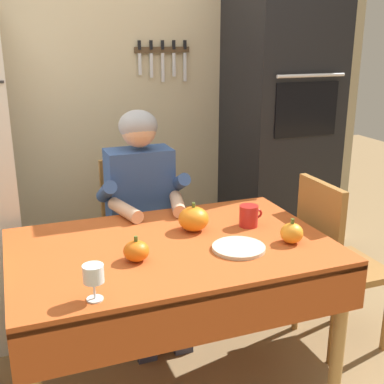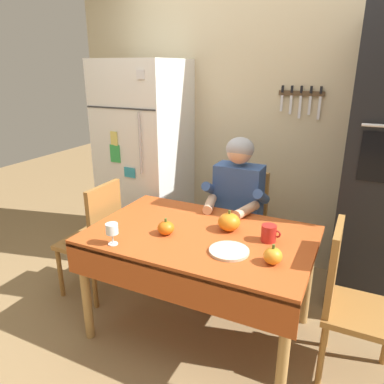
{
  "view_description": "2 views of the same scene",
  "coord_description": "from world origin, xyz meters",
  "px_view_note": "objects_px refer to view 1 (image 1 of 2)",
  "views": [
    {
      "loc": [
        -0.63,
        -1.82,
        1.62
      ],
      "look_at": [
        0.14,
        0.2,
        0.93
      ],
      "focal_mm": 46.34,
      "sensor_mm": 36.0,
      "label": 1
    },
    {
      "loc": [
        0.85,
        -1.8,
        1.74
      ],
      "look_at": [
        -0.13,
        0.25,
        0.95
      ],
      "focal_mm": 33.85,
      "sensor_mm": 36.0,
      "label": 2
    }
  ],
  "objects_px": {
    "chair_right_side": "(333,257)",
    "pumpkin_small": "(136,251)",
    "coffee_mug": "(249,216)",
    "wall_oven": "(279,126)",
    "wine_glass": "(93,275)",
    "pumpkin_large": "(292,233)",
    "chair_behind_person": "(136,230)",
    "pumpkin_medium": "(194,219)",
    "serving_tray": "(239,248)",
    "dining_table": "(173,263)",
    "seated_person": "(143,204)"
  },
  "relations": [
    {
      "from": "wine_glass",
      "to": "pumpkin_large",
      "type": "relative_size",
      "value": 1.17
    },
    {
      "from": "wall_oven",
      "to": "pumpkin_large",
      "type": "relative_size",
      "value": 18.57
    },
    {
      "from": "coffee_mug",
      "to": "wall_oven",
      "type": "bearing_deg",
      "value": 52.55
    },
    {
      "from": "chair_right_side",
      "to": "pumpkin_medium",
      "type": "distance_m",
      "value": 0.81
    },
    {
      "from": "chair_right_side",
      "to": "pumpkin_small",
      "type": "distance_m",
      "value": 1.13
    },
    {
      "from": "wall_oven",
      "to": "wine_glass",
      "type": "height_order",
      "value": "wall_oven"
    },
    {
      "from": "chair_behind_person",
      "to": "pumpkin_medium",
      "type": "distance_m",
      "value": 0.72
    },
    {
      "from": "wall_oven",
      "to": "chair_behind_person",
      "type": "xyz_separation_m",
      "value": [
        -1.02,
        -0.13,
        -0.54
      ]
    },
    {
      "from": "wall_oven",
      "to": "coffee_mug",
      "type": "xyz_separation_m",
      "value": [
        -0.63,
        -0.83,
        -0.26
      ]
    },
    {
      "from": "pumpkin_large",
      "to": "pumpkin_small",
      "type": "relative_size",
      "value": 1.05
    },
    {
      "from": "seated_person",
      "to": "wine_glass",
      "type": "xyz_separation_m",
      "value": [
        -0.43,
        -0.95,
        0.1
      ]
    },
    {
      "from": "wine_glass",
      "to": "pumpkin_large",
      "type": "xyz_separation_m",
      "value": [
        0.91,
        0.19,
        -0.05
      ]
    },
    {
      "from": "chair_right_side",
      "to": "coffee_mug",
      "type": "height_order",
      "value": "chair_right_side"
    },
    {
      "from": "wine_glass",
      "to": "pumpkin_small",
      "type": "relative_size",
      "value": 1.23
    },
    {
      "from": "wine_glass",
      "to": "pumpkin_large",
      "type": "distance_m",
      "value": 0.93
    },
    {
      "from": "coffee_mug",
      "to": "serving_tray",
      "type": "distance_m",
      "value": 0.29
    },
    {
      "from": "wine_glass",
      "to": "pumpkin_small",
      "type": "xyz_separation_m",
      "value": [
        0.22,
        0.26,
        -0.05
      ]
    },
    {
      "from": "chair_behind_person",
      "to": "pumpkin_large",
      "type": "relative_size",
      "value": 8.22
    },
    {
      "from": "chair_behind_person",
      "to": "chair_right_side",
      "type": "height_order",
      "value": "same"
    },
    {
      "from": "coffee_mug",
      "to": "wine_glass",
      "type": "distance_m",
      "value": 0.93
    },
    {
      "from": "dining_table",
      "to": "pumpkin_small",
      "type": "height_order",
      "value": "pumpkin_small"
    },
    {
      "from": "pumpkin_large",
      "to": "serving_tray",
      "type": "xyz_separation_m",
      "value": [
        -0.25,
        0.02,
        -0.04
      ]
    },
    {
      "from": "dining_table",
      "to": "pumpkin_medium",
      "type": "height_order",
      "value": "pumpkin_medium"
    },
    {
      "from": "dining_table",
      "to": "wine_glass",
      "type": "height_order",
      "value": "wine_glass"
    },
    {
      "from": "coffee_mug",
      "to": "serving_tray",
      "type": "xyz_separation_m",
      "value": [
        -0.17,
        -0.23,
        -0.04
      ]
    },
    {
      "from": "wine_glass",
      "to": "serving_tray",
      "type": "relative_size",
      "value": 0.58
    },
    {
      "from": "pumpkin_medium",
      "to": "pumpkin_large",
      "type": "bearing_deg",
      "value": -39.35
    },
    {
      "from": "chair_right_side",
      "to": "pumpkin_small",
      "type": "xyz_separation_m",
      "value": [
        -1.09,
        -0.15,
        0.27
      ]
    },
    {
      "from": "pumpkin_medium",
      "to": "serving_tray",
      "type": "height_order",
      "value": "pumpkin_medium"
    },
    {
      "from": "serving_tray",
      "to": "dining_table",
      "type": "bearing_deg",
      "value": 151.37
    },
    {
      "from": "chair_right_side",
      "to": "wine_glass",
      "type": "xyz_separation_m",
      "value": [
        -1.31,
        -0.4,
        0.32
      ]
    },
    {
      "from": "chair_behind_person",
      "to": "coffee_mug",
      "type": "xyz_separation_m",
      "value": [
        0.39,
        -0.7,
        0.28
      ]
    },
    {
      "from": "pumpkin_large",
      "to": "serving_tray",
      "type": "relative_size",
      "value": 0.49
    },
    {
      "from": "wine_glass",
      "to": "pumpkin_small",
      "type": "bearing_deg",
      "value": 49.79
    },
    {
      "from": "pumpkin_medium",
      "to": "serving_tray",
      "type": "distance_m",
      "value": 0.3
    },
    {
      "from": "pumpkin_medium",
      "to": "pumpkin_small",
      "type": "distance_m",
      "value": 0.41
    },
    {
      "from": "pumpkin_small",
      "to": "wall_oven",
      "type": "bearing_deg",
      "value": 39.21
    },
    {
      "from": "wall_oven",
      "to": "pumpkin_small",
      "type": "xyz_separation_m",
      "value": [
        -1.24,
        -1.01,
        -0.27
      ]
    },
    {
      "from": "seated_person",
      "to": "serving_tray",
      "type": "xyz_separation_m",
      "value": [
        0.22,
        -0.74,
        0.01
      ]
    },
    {
      "from": "chair_right_side",
      "to": "pumpkin_large",
      "type": "height_order",
      "value": "chair_right_side"
    },
    {
      "from": "chair_right_side",
      "to": "pumpkin_large",
      "type": "relative_size",
      "value": 8.22
    },
    {
      "from": "pumpkin_medium",
      "to": "pumpkin_small",
      "type": "bearing_deg",
      "value": -146.15
    },
    {
      "from": "wine_glass",
      "to": "chair_behind_person",
      "type": "bearing_deg",
      "value": 69.05
    },
    {
      "from": "seated_person",
      "to": "serving_tray",
      "type": "relative_size",
      "value": 5.42
    },
    {
      "from": "wine_glass",
      "to": "pumpkin_medium",
      "type": "distance_m",
      "value": 0.73
    },
    {
      "from": "dining_table",
      "to": "coffee_mug",
      "type": "height_order",
      "value": "coffee_mug"
    },
    {
      "from": "wall_oven",
      "to": "pumpkin_medium",
      "type": "xyz_separation_m",
      "value": [
        -0.9,
        -0.78,
        -0.25
      ]
    },
    {
      "from": "wall_oven",
      "to": "pumpkin_large",
      "type": "xyz_separation_m",
      "value": [
        -0.55,
        -1.08,
        -0.26
      ]
    },
    {
      "from": "chair_behind_person",
      "to": "pumpkin_medium",
      "type": "height_order",
      "value": "chair_behind_person"
    },
    {
      "from": "chair_right_side",
      "to": "pumpkin_small",
      "type": "relative_size",
      "value": 8.64
    }
  ]
}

